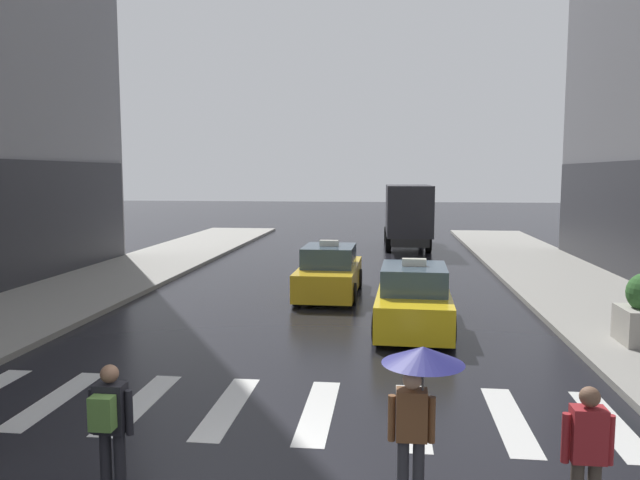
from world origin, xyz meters
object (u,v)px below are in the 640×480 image
Objects in this scene: taxi_lead at (414,300)px; pedestrian_with_umbrella at (419,382)px; box_truck at (407,214)px; taxi_second at (329,273)px; pedestrian_plain_coat at (587,451)px; pedestrian_with_backpack at (110,421)px.

pedestrian_with_umbrella reaches higher than taxi_lead.
pedestrian_with_umbrella is (-0.55, -25.38, -0.34)m from box_truck.
taxi_second is 13.45m from pedestrian_plain_coat.
box_truck is at bearing 77.61° from taxi_second.
taxi_lead is at bearing 99.82° from pedestrian_plain_coat.
taxi_lead is 2.37× the size of pedestrian_with_umbrella.
box_truck is at bearing 88.75° from pedestrian_with_umbrella.
taxi_lead is 4.75m from taxi_second.
taxi_second is (-2.55, 4.00, 0.00)m from taxi_lead.
taxi_second is at bearing 122.47° from taxi_lead.
pedestrian_plain_coat is at bearing -10.38° from pedestrian_with_umbrella.
pedestrian_with_backpack is (-3.66, -0.23, -0.54)m from pedestrian_with_umbrella.
taxi_lead and taxi_second have the same top height.
pedestrian_plain_coat is (4.07, -12.82, 0.21)m from taxi_second.
pedestrian_with_umbrella reaches higher than pedestrian_with_backpack.
taxi_lead is 0.60× the size of box_truck.
box_truck is at bearing 80.65° from pedestrian_with_backpack.
pedestrian_with_backpack is at bearing -176.42° from pedestrian_with_umbrella.
box_truck reaches higher than pedestrian_with_backpack.
pedestrian_with_umbrella is (-0.27, -8.48, 0.79)m from taxi_lead.
box_truck is (2.83, 12.89, 1.13)m from taxi_second.
taxi_second reaches higher than pedestrian_plain_coat.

